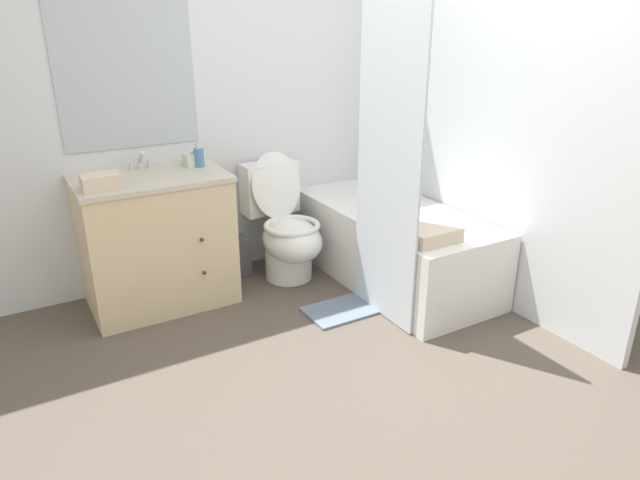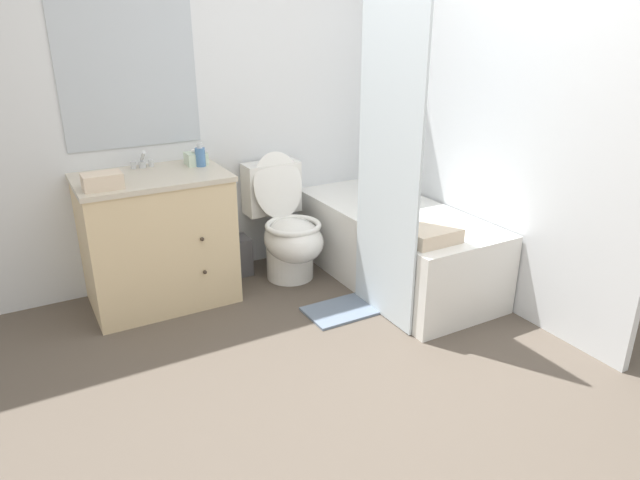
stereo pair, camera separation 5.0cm
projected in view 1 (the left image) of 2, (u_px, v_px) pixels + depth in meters
The scene contains 14 objects.
ground_plane at pixel (387, 387), 2.84m from camera, with size 14.00×14.00×0.00m, color brown.
wall_back at pixel (234, 90), 3.81m from camera, with size 8.00×0.06×2.50m.
wall_right at pixel (461, 94), 3.63m from camera, with size 0.05×2.77×2.50m.
vanity_cabinet at pixel (156, 239), 3.54m from camera, with size 0.88×0.60×0.83m.
sink_faucet at pixel (141, 163), 3.53m from camera, with size 0.14×0.12×0.12m.
toilet at pixel (286, 230), 3.93m from camera, with size 0.39×0.67×0.86m.
bathtub at pixel (393, 244), 3.91m from camera, with size 0.71×1.53×0.51m.
shower_curtain at pixel (388, 156), 3.16m from camera, with size 0.02×0.57×1.98m.
wastebasket at pixel (234, 257), 4.01m from camera, with size 0.20×0.17×0.27m.
tissue_box at pixel (194, 159), 3.61m from camera, with size 0.13×0.12×0.10m.
soap_dispenser at pixel (199, 157), 3.56m from camera, with size 0.06×0.06×0.15m.
hand_towel_folded at pixel (101, 182), 3.10m from camera, with size 0.21×0.14×0.09m.
bath_towel_folded at pixel (431, 234), 3.27m from camera, with size 0.30×0.23×0.08m.
bath_mat at pixel (342, 310), 3.56m from camera, with size 0.45×0.30×0.02m.
Camera 1 is at (-1.48, -1.87, 1.73)m, focal length 32.00 mm.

